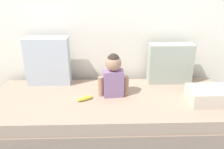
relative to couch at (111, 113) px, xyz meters
The scene contains 8 objects.
ground_plane 0.18m from the couch, ahead, with size 12.00×12.00×0.00m, color #B2ADA3.
back_wall 1.11m from the couch, 90.00° to the left, with size 5.64×0.10×2.22m, color silver.
couch is the anchor object (origin of this frame).
throw_pillow_left 0.88m from the couch, 151.51° to the left, with size 0.47×0.16×0.52m, color #B2BCC6.
throw_pillow_right 0.86m from the couch, 28.49° to the left, with size 0.48×0.16×0.44m, color #99A393.
toddler 0.41m from the couch, 60.12° to the left, with size 0.31×0.15×0.44m.
banana 0.32m from the couch, behind, with size 0.17×0.04×0.04m, color yellow.
folded_blanket 0.98m from the couch, ahead, with size 0.40×0.28×0.14m, color beige.
Camera 1 is at (-0.05, -2.06, 1.48)m, focal length 37.67 mm.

